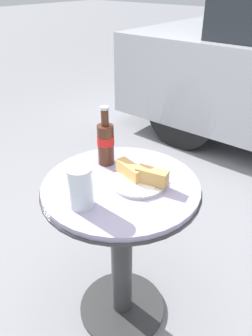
# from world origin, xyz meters

# --- Properties ---
(ground_plane) EXTENTS (30.00, 30.00, 0.00)m
(ground_plane) POSITION_xyz_m (0.00, 0.00, 0.00)
(ground_plane) COLOR gray
(bistro_table) EXTENTS (0.58, 0.58, 0.70)m
(bistro_table) POSITION_xyz_m (0.00, 0.00, 0.47)
(bistro_table) COLOR #333333
(bistro_table) RESTS_ON ground_plane
(cola_bottle_left) EXTENTS (0.07, 0.07, 0.23)m
(cola_bottle_left) POSITION_xyz_m (-0.14, 0.07, 0.79)
(cola_bottle_left) COLOR #4C2819
(cola_bottle_left) RESTS_ON bistro_table
(drinking_glass) EXTENTS (0.08, 0.08, 0.14)m
(drinking_glass) POSITION_xyz_m (-0.01, -0.18, 0.76)
(drinking_glass) COLOR silver
(drinking_glass) RESTS_ON bistro_table
(lunch_plate_near) EXTENTS (0.21, 0.20, 0.07)m
(lunch_plate_near) POSITION_xyz_m (0.05, 0.04, 0.72)
(lunch_plate_near) COLOR silver
(lunch_plate_near) RESTS_ON bistro_table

